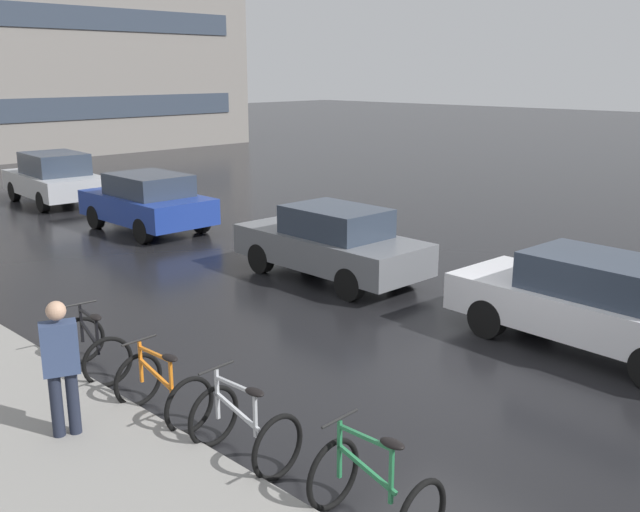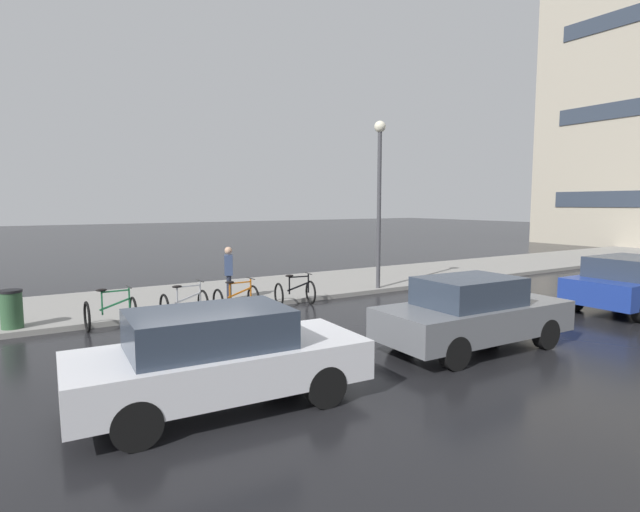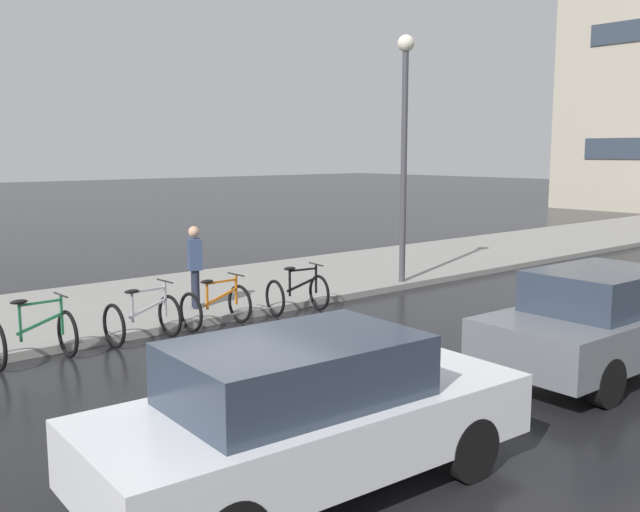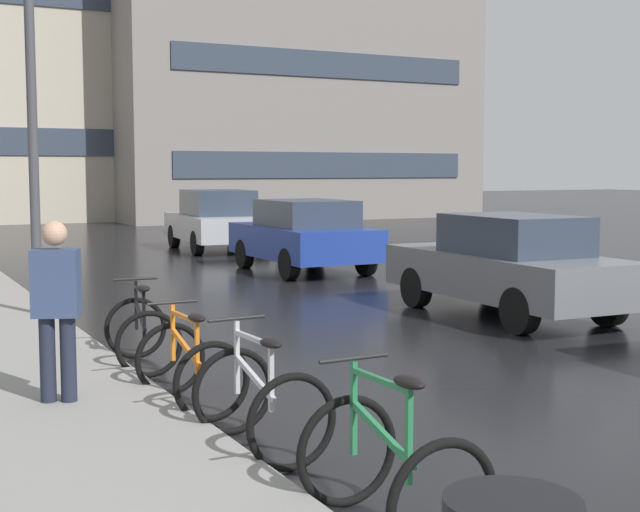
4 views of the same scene
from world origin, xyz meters
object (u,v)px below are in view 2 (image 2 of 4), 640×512
Objects in this scene: bicycle_nearest at (111,312)px; car_white at (218,357)px; bicycle_second at (184,304)px; bicycle_farthest at (295,292)px; bicycle_third at (236,298)px; trash_bin at (12,312)px; car_blue at (631,283)px; pedestrian at (229,272)px; streetlamp at (379,183)px; car_grey at (473,313)px.

car_white reaches higher than bicycle_nearest.
bicycle_second is 0.97× the size of bicycle_farthest.
trash_bin reaches higher than bicycle_third.
car_blue is (5.76, 10.96, 0.39)m from bicycle_second.
bicycle_third is 0.26× the size of car_white.
bicycle_third is (-0.07, 1.49, -0.01)m from bicycle_second.
bicycle_nearest reaches higher than bicycle_second.
bicycle_farthest is 2.09m from pedestrian.
car_white is at bearing 5.12° from bicycle_nearest.
bicycle_nearest is 2.17m from trash_bin.
pedestrian is at bearing -97.75° from streetlamp.
pedestrian is (-1.26, 3.56, 0.58)m from bicycle_nearest.
bicycle_nearest is 5.86m from car_white.
bicycle_third is at bearing -155.01° from car_grey.
bicycle_farthest is (0.01, 3.33, -0.01)m from bicycle_second.
streetlamp is (-0.50, 6.91, 3.33)m from bicycle_second.
streetlamp is at bearing 93.66° from bicycle_nearest.
car_white is at bearing -25.08° from bicycle_third.
bicycle_second is 3.33m from bicycle_farthest.
bicycle_second is (-0.06, 1.82, -0.01)m from bicycle_nearest.
car_white is at bearing -23.19° from pedestrian.
bicycle_third is 6.58m from car_white.
bicycle_nearest is at bearing -89.45° from bicycle_farthest.
bicycle_second is 6.04m from car_white.
bicycle_nearest is at bearing -133.75° from car_grey.
pedestrian reaches higher than trash_bin.
car_blue is at bearing 32.90° from streetlamp.
bicycle_farthest is 9.56m from car_blue.
car_blue reaches higher than bicycle_farthest.
trash_bin is at bearing -100.29° from bicycle_second.
car_grey is at bearing 35.90° from bicycle_second.
car_grey reaches higher than bicycle_third.
car_blue is at bearing 91.01° from car_grey.
bicycle_second reaches higher than bicycle_third.
bicycle_nearest is 1.08× the size of trash_bin.
streetlamp reaches higher than bicycle_third.
bicycle_farthest is at bearing 84.36° from trash_bin.
bicycle_farthest is 5.95m from car_grey.
bicycle_third is 0.29× the size of car_blue.
pedestrian is at bearing -127.23° from bicycle_farthest.
bicycle_nearest is at bearing -88.11° from bicycle_second.
trash_bin is (0.50, -5.59, -0.47)m from pedestrian.
trash_bin is at bearing -129.06° from car_grey.
pedestrian is (-1.20, 1.74, 0.59)m from bicycle_second.
car_grey is (5.82, 6.08, 0.36)m from bicycle_nearest.
streetlamp is at bearing 127.88° from car_white.
car_white is 12.26m from car_blue.
bicycle_third is 11.13m from car_blue.
pedestrian is 1.68× the size of trash_bin.
bicycle_nearest is 8.42m from car_grey.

